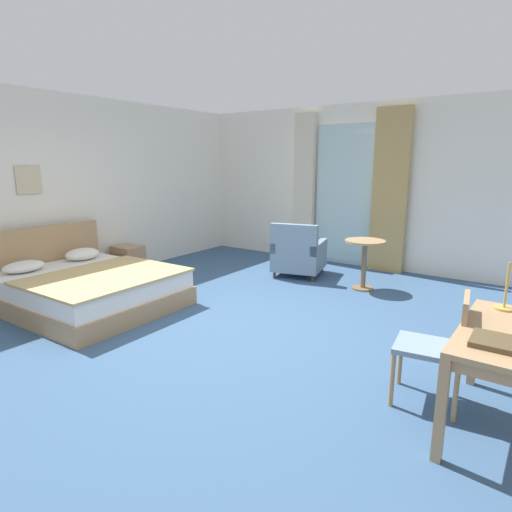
# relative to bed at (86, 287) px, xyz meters

# --- Properties ---
(ground) EXTENTS (6.73, 7.82, 0.10)m
(ground) POSITION_rel_bed_xyz_m (1.90, 0.48, -0.30)
(ground) COLOR #38567A
(wall_back) EXTENTS (6.33, 0.12, 2.77)m
(wall_back) POSITION_rel_bed_xyz_m (1.90, 4.13, 1.13)
(wall_back) COLOR white
(wall_back) RESTS_ON ground
(wall_left) EXTENTS (0.12, 7.42, 2.77)m
(wall_left) POSITION_rel_bed_xyz_m (-1.21, 0.48, 1.13)
(wall_left) COLOR white
(wall_left) RESTS_ON ground
(balcony_glass_door) EXTENTS (1.14, 0.02, 2.44)m
(balcony_glass_door) POSITION_rel_bed_xyz_m (1.74, 4.05, 0.97)
(balcony_glass_door) COLOR silver
(balcony_glass_door) RESTS_ON ground
(curtain_panel_left) EXTENTS (0.39, 0.10, 2.66)m
(curtain_panel_left) POSITION_rel_bed_xyz_m (0.95, 3.95, 1.08)
(curtain_panel_left) COLOR beige
(curtain_panel_left) RESTS_ON ground
(curtain_panel_right) EXTENTS (0.57, 0.10, 2.66)m
(curtain_panel_right) POSITION_rel_bed_xyz_m (2.53, 3.95, 1.08)
(curtain_panel_right) COLOR tan
(curtain_panel_right) RESTS_ON ground
(bed) EXTENTS (2.11, 1.76, 0.94)m
(bed) POSITION_rel_bed_xyz_m (0.00, 0.00, 0.00)
(bed) COLOR tan
(bed) RESTS_ON ground
(nightstand) EXTENTS (0.46, 0.38, 0.47)m
(nightstand) POSITION_rel_bed_xyz_m (-0.84, 1.32, -0.01)
(nightstand) COLOR tan
(nightstand) RESTS_ON ground
(writing_desk) EXTENTS (0.59, 1.22, 0.72)m
(writing_desk) POSITION_rel_bed_xyz_m (4.59, 0.09, 0.38)
(writing_desk) COLOR tan
(writing_desk) RESTS_ON ground
(desk_chair) EXTENTS (0.52, 0.47, 0.88)m
(desk_chair) POSITION_rel_bed_xyz_m (4.17, 0.18, 0.24)
(desk_chair) COLOR gray
(desk_chair) RESTS_ON ground
(closed_book) EXTENTS (0.25, 0.28, 0.03)m
(closed_book) POSITION_rel_bed_xyz_m (4.53, -0.20, 0.49)
(closed_book) COLOR brown
(closed_book) RESTS_ON writing_desk
(armchair_by_window) EXTENTS (0.91, 0.95, 0.88)m
(armchair_by_window) POSITION_rel_bed_xyz_m (1.47, 2.85, 0.09)
(armchair_by_window) COLOR gray
(armchair_by_window) RESTS_ON ground
(round_cafe_table) EXTENTS (0.57, 0.57, 0.72)m
(round_cafe_table) POSITION_rel_bed_xyz_m (2.62, 2.73, 0.27)
(round_cafe_table) COLOR tan
(round_cafe_table) RESTS_ON ground
(framed_picture) EXTENTS (0.03, 0.34, 0.37)m
(framed_picture) POSITION_rel_bed_xyz_m (-1.13, -0.00, 1.31)
(framed_picture) COLOR beige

